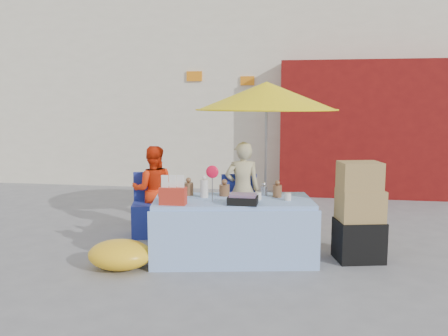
% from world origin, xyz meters
% --- Properties ---
extents(ground, '(80.00, 80.00, 0.00)m').
position_xyz_m(ground, '(0.00, 0.00, 0.00)').
color(ground, slate).
rests_on(ground, ground).
extents(backdrop, '(14.00, 8.00, 7.80)m').
position_xyz_m(backdrop, '(0.52, 7.52, 3.10)').
color(backdrop, silver).
rests_on(backdrop, ground).
extents(market_table, '(1.98, 1.19, 1.12)m').
position_xyz_m(market_table, '(0.22, 0.09, 0.37)').
color(market_table, '#93B4EC').
rests_on(market_table, ground).
extents(chair_left, '(0.58, 0.57, 0.85)m').
position_xyz_m(chair_left, '(-1.03, 0.91, 0.26)').
color(chair_left, navy).
rests_on(chair_left, ground).
extents(chair_right, '(0.58, 0.57, 0.85)m').
position_xyz_m(chair_right, '(0.22, 0.91, 0.26)').
color(chair_right, navy).
rests_on(chair_right, ground).
extents(vendor_orange, '(0.69, 0.60, 1.22)m').
position_xyz_m(vendor_orange, '(-1.02, 1.04, 0.61)').
color(vendor_orange, red).
rests_on(vendor_orange, ground).
extents(vendor_beige, '(0.53, 0.42, 1.30)m').
position_xyz_m(vendor_beige, '(0.23, 1.04, 0.65)').
color(vendor_beige, '#BEB387').
rests_on(vendor_beige, ground).
extents(umbrella, '(1.90, 1.90, 2.09)m').
position_xyz_m(umbrella, '(0.53, 1.19, 1.89)').
color(umbrella, gray).
rests_on(umbrella, ground).
extents(box_stack, '(0.60, 0.53, 1.15)m').
position_xyz_m(box_stack, '(1.67, 0.28, 0.53)').
color(box_stack, black).
rests_on(box_stack, ground).
extents(tarp_bundle, '(0.78, 0.66, 0.32)m').
position_xyz_m(tarp_bundle, '(-0.94, -0.44, 0.16)').
color(tarp_bundle, yellow).
rests_on(tarp_bundle, ground).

